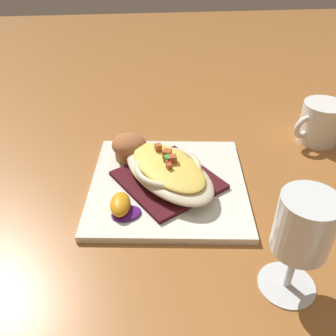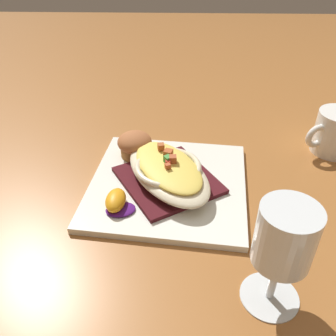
{
  "view_description": "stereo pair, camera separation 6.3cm",
  "coord_description": "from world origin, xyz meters",
  "px_view_note": "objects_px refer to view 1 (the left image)",
  "views": [
    {
      "loc": [
        0.5,
        -0.05,
        0.41
      ],
      "look_at": [
        0.0,
        0.0,
        0.04
      ],
      "focal_mm": 38.79,
      "sensor_mm": 36.0,
      "label": 1
    },
    {
      "loc": [
        0.51,
        0.01,
        0.41
      ],
      "look_at": [
        0.0,
        0.0,
        0.04
      ],
      "focal_mm": 38.79,
      "sensor_mm": 36.0,
      "label": 2
    }
  ],
  "objects_px": {
    "gratin_dish": "(168,170)",
    "muffin": "(129,147)",
    "orange_garnish": "(121,206)",
    "square_plate": "(168,184)",
    "stemmed_glass": "(303,231)",
    "coffee_mug": "(319,125)"
  },
  "relations": [
    {
      "from": "square_plate",
      "to": "coffee_mug",
      "type": "relative_size",
      "value": 2.41
    },
    {
      "from": "square_plate",
      "to": "muffin",
      "type": "distance_m",
      "value": 0.11
    },
    {
      "from": "orange_garnish",
      "to": "coffee_mug",
      "type": "bearing_deg",
      "value": 115.53
    },
    {
      "from": "stemmed_glass",
      "to": "coffee_mug",
      "type": "bearing_deg",
      "value": 151.05
    },
    {
      "from": "orange_garnish",
      "to": "muffin",
      "type": "bearing_deg",
      "value": 174.45
    },
    {
      "from": "gratin_dish",
      "to": "coffee_mug",
      "type": "bearing_deg",
      "value": 111.15
    },
    {
      "from": "orange_garnish",
      "to": "stemmed_glass",
      "type": "xyz_separation_m",
      "value": [
        0.15,
        0.22,
        0.08
      ]
    },
    {
      "from": "square_plate",
      "to": "orange_garnish",
      "type": "bearing_deg",
      "value": -49.75
    },
    {
      "from": "orange_garnish",
      "to": "square_plate",
      "type": "bearing_deg",
      "value": 130.25
    },
    {
      "from": "orange_garnish",
      "to": "stemmed_glass",
      "type": "height_order",
      "value": "stemmed_glass"
    },
    {
      "from": "square_plate",
      "to": "muffin",
      "type": "bearing_deg",
      "value": -141.28
    },
    {
      "from": "gratin_dish",
      "to": "muffin",
      "type": "bearing_deg",
      "value": -141.26
    },
    {
      "from": "orange_garnish",
      "to": "stemmed_glass",
      "type": "distance_m",
      "value": 0.28
    },
    {
      "from": "gratin_dish",
      "to": "orange_garnish",
      "type": "relative_size",
      "value": 3.79
    },
    {
      "from": "gratin_dish",
      "to": "coffee_mug",
      "type": "height_order",
      "value": "coffee_mug"
    },
    {
      "from": "orange_garnish",
      "to": "coffee_mug",
      "type": "distance_m",
      "value": 0.46
    },
    {
      "from": "coffee_mug",
      "to": "gratin_dish",
      "type": "bearing_deg",
      "value": -68.85
    },
    {
      "from": "gratin_dish",
      "to": "coffee_mug",
      "type": "relative_size",
      "value": 2.09
    },
    {
      "from": "gratin_dish",
      "to": "orange_garnish",
      "type": "xyz_separation_m",
      "value": [
        0.07,
        -0.08,
        -0.02
      ]
    },
    {
      "from": "muffin",
      "to": "stemmed_glass",
      "type": "height_order",
      "value": "stemmed_glass"
    },
    {
      "from": "gratin_dish",
      "to": "muffin",
      "type": "height_order",
      "value": "gratin_dish"
    },
    {
      "from": "gratin_dish",
      "to": "muffin",
      "type": "xyz_separation_m",
      "value": [
        -0.08,
        -0.07,
        -0.0
      ]
    }
  ]
}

